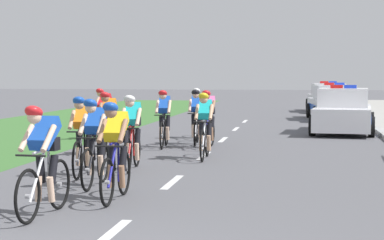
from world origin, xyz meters
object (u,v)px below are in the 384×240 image
(cyclist_third, at_px, (95,141))
(cyclist_tenth, at_px, (198,112))
(cyclist_eleventh, at_px, (196,116))
(cyclist_twelfth, at_px, (104,113))
(police_car_nearest, at_px, (343,112))
(cyclist_lead, at_px, (43,159))
(police_car_third, at_px, (328,99))
(cyclist_second, at_px, (115,150))
(cyclist_sixth, at_px, (205,125))
(cyclist_fifth, at_px, (132,131))
(police_car_second, at_px, (334,104))
(cyclist_eighth, at_px, (208,118))
(cyclist_ninth, at_px, (164,118))
(cyclist_seventh, at_px, (108,122))
(cyclist_fourth, at_px, (82,135))

(cyclist_third, xyz_separation_m, cyclist_tenth, (0.41, 9.01, 0.00))
(cyclist_eleventh, distance_m, cyclist_twelfth, 3.09)
(cyclist_twelfth, distance_m, police_car_nearest, 7.96)
(cyclist_lead, height_order, cyclist_eleventh, same)
(cyclist_tenth, height_order, police_car_third, police_car_third)
(cyclist_second, distance_m, cyclist_sixth, 5.27)
(police_car_nearest, bearing_deg, cyclist_tenth, -149.58)
(cyclist_fifth, relative_size, police_car_second, 0.38)
(police_car_second, bearing_deg, cyclist_fifth, -106.42)
(cyclist_tenth, xyz_separation_m, cyclist_eleventh, (0.23, -1.80, 0.00))
(police_car_second, bearing_deg, cyclist_eighth, -107.73)
(cyclist_ninth, bearing_deg, police_car_third, 74.63)
(police_car_second, bearing_deg, cyclist_eleventh, -111.04)
(cyclist_seventh, relative_size, cyclist_ninth, 1.00)
(cyclist_fifth, bearing_deg, police_car_second, 73.58)
(cyclist_tenth, bearing_deg, cyclist_lead, -91.85)
(cyclist_sixth, bearing_deg, cyclist_ninth, 121.62)
(cyclist_fifth, distance_m, cyclist_tenth, 6.93)
(cyclist_ninth, bearing_deg, police_car_second, 67.32)
(cyclist_ninth, height_order, cyclist_tenth, same)
(cyclist_eighth, bearing_deg, cyclist_fourth, -107.88)
(police_car_nearest, xyz_separation_m, police_car_second, (0.00, 6.60, 0.00))
(cyclist_fifth, distance_m, police_car_nearest, 10.67)
(cyclist_seventh, bearing_deg, cyclist_fifth, -63.29)
(cyclist_lead, height_order, cyclist_third, same)
(cyclist_third, bearing_deg, police_car_third, 78.69)
(cyclist_second, xyz_separation_m, cyclist_seventh, (-1.77, 5.66, 0.00))
(cyclist_twelfth, height_order, police_car_nearest, police_car_nearest)
(cyclist_second, xyz_separation_m, cyclist_eighth, (0.39, 7.55, 0.00))
(cyclist_third, relative_size, cyclist_fourth, 1.00)
(cyclist_twelfth, distance_m, police_car_second, 12.35)
(cyclist_fifth, relative_size, police_car_third, 0.38)
(cyclist_twelfth, bearing_deg, cyclist_ninth, -39.95)
(cyclist_eleventh, height_order, cyclist_twelfth, same)
(cyclist_sixth, xyz_separation_m, cyclist_eleventh, (-0.69, 3.17, 0.00))
(cyclist_sixth, height_order, cyclist_eighth, same)
(cyclist_eighth, bearing_deg, cyclist_eleventh, 117.57)
(cyclist_sixth, height_order, cyclist_eleventh, same)
(cyclist_twelfth, bearing_deg, cyclist_tenth, 16.91)
(cyclist_sixth, xyz_separation_m, cyclist_eighth, (-0.24, 2.32, 0.00))
(cyclist_fifth, bearing_deg, cyclist_seventh, 116.71)
(cyclist_eleventh, distance_m, police_car_third, 17.71)
(cyclist_fifth, xyz_separation_m, cyclist_twelfth, (-2.42, 6.10, 0.00))
(cyclist_lead, bearing_deg, cyclist_eleventh, 86.43)
(cyclist_lead, distance_m, cyclist_ninth, 8.80)
(cyclist_sixth, distance_m, police_car_third, 20.68)
(cyclist_lead, distance_m, cyclist_eighth, 8.88)
(cyclist_fifth, bearing_deg, police_car_third, 77.97)
(police_car_second, bearing_deg, cyclist_sixth, -104.06)
(cyclist_third, xyz_separation_m, cyclist_eighth, (1.09, 6.36, 0.00))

